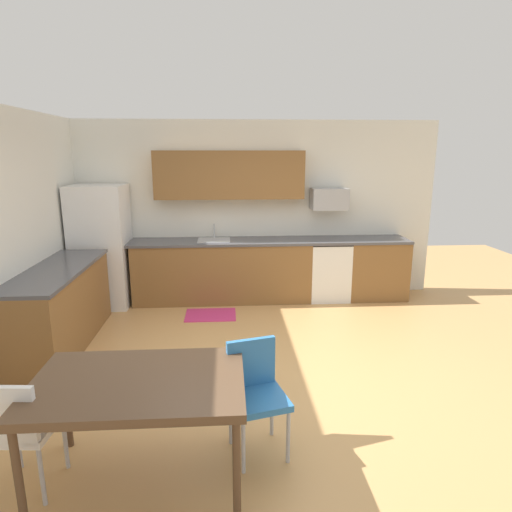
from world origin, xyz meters
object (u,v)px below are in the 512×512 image
object	(u,v)px
oven_range	(328,270)
dining_table	(139,388)
microwave	(329,199)
refrigerator	(101,246)
chair_far_side	(18,426)
chair_near_table	(256,388)

from	to	relation	value
oven_range	dining_table	bearing A→B (deg)	-119.70
microwave	dining_table	xyz separation A→B (m)	(-2.15, -3.86, -0.84)
refrigerator	oven_range	bearing A→B (deg)	1.36
oven_range	chair_far_side	world-z (taller)	oven_range
refrigerator	microwave	bearing A→B (deg)	3.05
refrigerator	chair_near_table	xyz separation A→B (m)	(2.03, -3.40, -0.38)
refrigerator	microwave	xyz separation A→B (m)	(3.38, 0.18, 0.65)
microwave	chair_far_side	xyz separation A→B (m)	(-2.91, -3.95, -1.03)
oven_range	dining_table	world-z (taller)	oven_range
refrigerator	dining_table	xyz separation A→B (m)	(1.23, -3.68, -0.19)
chair_far_side	chair_near_table	bearing A→B (deg)	13.25
microwave	dining_table	bearing A→B (deg)	-119.06
dining_table	chair_far_side	xyz separation A→B (m)	(-0.76, -0.09, -0.19)
dining_table	chair_near_table	bearing A→B (deg)	19.40
dining_table	microwave	bearing A→B (deg)	60.94
oven_range	chair_near_table	world-z (taller)	oven_range
microwave	dining_table	distance (m)	4.50
refrigerator	oven_range	xyz separation A→B (m)	(3.38, 0.08, -0.43)
oven_range	microwave	distance (m)	1.09
microwave	chair_near_table	size ratio (longest dim) A/B	0.64
dining_table	oven_range	bearing A→B (deg)	60.30
dining_table	chair_near_table	distance (m)	0.87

